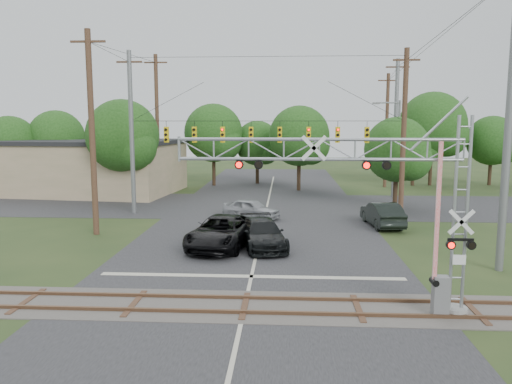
# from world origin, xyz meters

# --- Properties ---
(ground) EXTENTS (160.00, 160.00, 0.00)m
(ground) POSITION_xyz_m (0.00, 0.00, 0.00)
(ground) COLOR #273B1B
(ground) RESTS_ON ground
(road_main) EXTENTS (14.00, 90.00, 0.02)m
(road_main) POSITION_xyz_m (0.00, 10.00, 0.01)
(road_main) COLOR #262628
(road_main) RESTS_ON ground
(road_cross) EXTENTS (90.00, 12.00, 0.02)m
(road_cross) POSITION_xyz_m (0.00, 24.00, 0.01)
(road_cross) COLOR #262628
(road_cross) RESTS_ON ground
(railroad_track) EXTENTS (90.00, 3.20, 0.17)m
(railroad_track) POSITION_xyz_m (0.00, 2.00, 0.03)
(railroad_track) COLOR #49443F
(railroad_track) RESTS_ON ground
(crossing_gantry) EXTENTS (9.91, 0.86, 6.76)m
(crossing_gantry) POSITION_xyz_m (4.32, 1.64, 4.18)
(crossing_gantry) COLOR gray
(crossing_gantry) RESTS_ON ground
(traffic_signal_span) EXTENTS (19.34, 0.36, 11.50)m
(traffic_signal_span) POSITION_xyz_m (0.85, 20.00, 5.74)
(traffic_signal_span) COLOR slate
(traffic_signal_span) RESTS_ON ground
(pickup_black) EXTENTS (3.61, 6.25, 1.64)m
(pickup_black) POSITION_xyz_m (-1.93, 10.54, 0.82)
(pickup_black) COLOR black
(pickup_black) RESTS_ON ground
(car_dark) EXTENTS (3.11, 5.38, 1.47)m
(car_dark) POSITION_xyz_m (0.23, 10.60, 0.73)
(car_dark) COLOR black
(car_dark) RESTS_ON ground
(sedan_silver) EXTENTS (4.29, 3.18, 1.36)m
(sedan_silver) POSITION_xyz_m (-0.89, 18.53, 0.68)
(sedan_silver) COLOR gray
(sedan_silver) RESTS_ON ground
(suv_dark) EXTENTS (2.18, 4.87, 1.55)m
(suv_dark) POSITION_xyz_m (7.56, 16.49, 0.78)
(suv_dark) COLOR black
(suv_dark) RESTS_ON ground
(commercial_building) EXTENTS (22.02, 12.91, 4.92)m
(commercial_building) POSITION_xyz_m (-19.36, 30.86, 2.47)
(commercial_building) COLOR #938662
(commercial_building) RESTS_ON ground
(streetlight) EXTENTS (2.20, 0.23, 8.24)m
(streetlight) POSITION_xyz_m (10.10, 24.96, 4.61)
(streetlight) COLOR slate
(streetlight) RESTS_ON ground
(utility_poles) EXTENTS (23.42, 29.38, 13.38)m
(utility_poles) POSITION_xyz_m (2.81, 22.40, 6.20)
(utility_poles) COLOR #442C1F
(utility_poles) RESTS_ON ground
(treeline) EXTENTS (52.62, 22.82, 9.68)m
(treeline) POSITION_xyz_m (-0.95, 34.42, 5.21)
(treeline) COLOR #342417
(treeline) RESTS_ON ground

